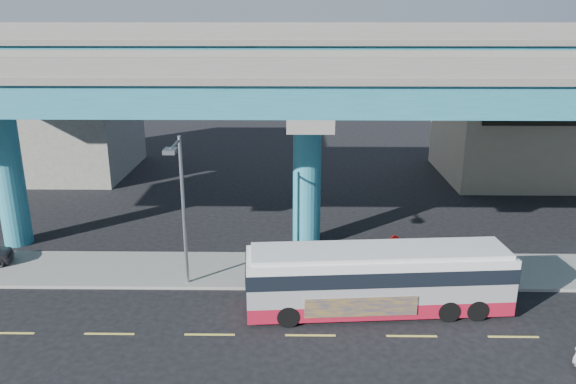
{
  "coord_description": "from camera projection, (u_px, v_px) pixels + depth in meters",
  "views": [
    {
      "loc": [
        -0.62,
        -19.77,
        12.08
      ],
      "look_at": [
        -0.95,
        4.0,
        4.6
      ],
      "focal_mm": 35.0,
      "sensor_mm": 36.0,
      "label": 1
    }
  ],
  "objects": [
    {
      "name": "ground",
      "position": [
        310.0,
        331.0,
        22.47
      ],
      "size": [
        120.0,
        120.0,
        0.0
      ],
      "primitive_type": "plane",
      "color": "black",
      "rests_on": "ground"
    },
    {
      "name": "sidewalk",
      "position": [
        308.0,
        270.0,
        27.69
      ],
      "size": [
        70.0,
        4.0,
        0.15
      ],
      "primitive_type": "cube",
      "color": "gray",
      "rests_on": "ground"
    },
    {
      "name": "building_concrete",
      "position": [
        50.0,
        116.0,
        44.27
      ],
      "size": [
        12.0,
        10.0,
        9.0
      ],
      "primitive_type": "cube",
      "color": "gray",
      "rests_on": "ground"
    },
    {
      "name": "street_lamp",
      "position": [
        180.0,
        192.0,
        24.42
      ],
      "size": [
        0.5,
        2.32,
        6.99
      ],
      "color": "gray",
      "rests_on": "sidewalk"
    },
    {
      "name": "building_beige",
      "position": [
        537.0,
        132.0,
        43.1
      ],
      "size": [
        14.0,
        10.23,
        7.0
      ],
      "color": "tan",
      "rests_on": "ground"
    },
    {
      "name": "viaduct",
      "position": [
        308.0,
        76.0,
        28.41
      ],
      "size": [
        52.0,
        12.4,
        11.7
      ],
      "color": "#216280",
      "rests_on": "ground"
    },
    {
      "name": "stop_sign",
      "position": [
        393.0,
        249.0,
        25.86
      ],
      "size": [
        0.6,
        0.43,
        2.34
      ],
      "rotation": [
        0.0,
        0.0,
        0.21
      ],
      "color": "gray",
      "rests_on": "sidewalk"
    },
    {
      "name": "lane_markings",
      "position": [
        310.0,
        335.0,
        22.18
      ],
      "size": [
        58.0,
        0.12,
        0.01
      ],
      "color": "#D8C64C",
      "rests_on": "ground"
    },
    {
      "name": "transit_bus",
      "position": [
        378.0,
        277.0,
        23.61
      ],
      "size": [
        11.28,
        3.24,
        2.86
      ],
      "rotation": [
        0.0,
        0.0,
        0.08
      ],
      "color": "#A3132A",
      "rests_on": "ground"
    }
  ]
}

